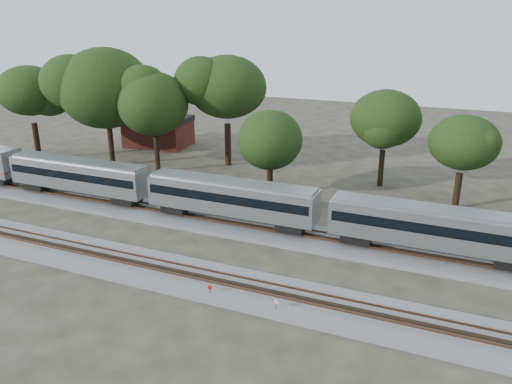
{
  "coord_description": "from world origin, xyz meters",
  "views": [
    {
      "loc": [
        15.45,
        -32.19,
        18.48
      ],
      "look_at": [
        -0.13,
        5.0,
        4.15
      ],
      "focal_mm": 35.0,
      "sensor_mm": 36.0,
      "label": 1
    }
  ],
  "objects": [
    {
      "name": "tree_3",
      "position": [
        -12.05,
        24.12,
        10.05
      ],
      "size": [
        10.23,
        10.23,
        14.42
      ],
      "color": "black",
      "rests_on": "ground"
    },
    {
      "name": "tree_0",
      "position": [
        -36.95,
        16.69,
        9.21
      ],
      "size": [
        9.37,
        9.37,
        13.22
      ],
      "color": "black",
      "rests_on": "ground"
    },
    {
      "name": "tree_2",
      "position": [
        -18.84,
        18.02,
        8.46
      ],
      "size": [
        8.62,
        8.62,
        12.15
      ],
      "color": "black",
      "rests_on": "ground"
    },
    {
      "name": "tree_1",
      "position": [
        -25.85,
        18.16,
        9.92
      ],
      "size": [
        10.1,
        10.1,
        14.23
      ],
      "color": "black",
      "rests_on": "ground"
    },
    {
      "name": "switch_stand_red",
      "position": [
        0.89,
        -5.69,
        0.62
      ],
      "size": [
        0.31,
        0.06,
        0.98
      ],
      "rotation": [
        0.0,
        0.0,
        0.07
      ],
      "color": "#512D19",
      "rests_on": "ground"
    },
    {
      "name": "switch_lever",
      "position": [
        6.54,
        -5.86,
        0.15
      ],
      "size": [
        0.51,
        0.31,
        0.3
      ],
      "primitive_type": "cube",
      "rotation": [
        0.0,
        0.0,
        -0.02
      ],
      "color": "#512D19",
      "rests_on": "ground"
    },
    {
      "name": "brick_building",
      "position": [
        -26.1,
        29.43,
        2.2
      ],
      "size": [
        9.57,
        7.12,
        4.36
      ],
      "rotation": [
        0.0,
        0.0,
        0.08
      ],
      "color": "maroon",
      "rests_on": "ground"
    },
    {
      "name": "track_near",
      "position": [
        0.0,
        -4.0,
        0.21
      ],
      "size": [
        160.0,
        5.0,
        0.73
      ],
      "color": "slate",
      "rests_on": "ground"
    },
    {
      "name": "train",
      "position": [
        5.83,
        6.0,
        3.01
      ],
      "size": [
        100.98,
        2.87,
        4.24
      ],
      "color": "#B3B6BB",
      "rests_on": "ground"
    },
    {
      "name": "switch_stand_white",
      "position": [
        5.79,
        -5.76,
        0.68
      ],
      "size": [
        0.32,
        0.16,
        1.06
      ],
      "rotation": [
        0.0,
        0.0,
        -0.38
      ],
      "color": "#512D19",
      "rests_on": "ground"
    },
    {
      "name": "tree_6",
      "position": [
        15.87,
        19.02,
        6.83
      ],
      "size": [
        6.96,
        6.96,
        9.82
      ],
      "color": "black",
      "rests_on": "ground"
    },
    {
      "name": "track_far",
      "position": [
        0.0,
        6.0,
        0.21
      ],
      "size": [
        160.0,
        5.0,
        0.73
      ],
      "color": "slate",
      "rests_on": "ground"
    },
    {
      "name": "ground",
      "position": [
        0.0,
        0.0,
        0.0
      ],
      "size": [
        160.0,
        160.0,
        0.0
      ],
      "primitive_type": "plane",
      "color": "#383328",
      "rests_on": "ground"
    },
    {
      "name": "tree_5",
      "position": [
        7.62,
        23.28,
        7.78
      ],
      "size": [
        7.92,
        7.92,
        11.17
      ],
      "color": "black",
      "rests_on": "ground"
    },
    {
      "name": "tree_4",
      "position": [
        -2.89,
        15.44,
        6.11
      ],
      "size": [
        6.24,
        6.24,
        8.8
      ],
      "color": "black",
      "rests_on": "ground"
    }
  ]
}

